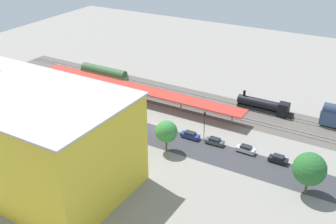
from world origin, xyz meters
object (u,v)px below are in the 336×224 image
Objects in this scene: box_truck_2 at (85,131)px; street_tree_4 at (118,117)px; box_truck_0 at (52,125)px; traffic_light at (204,121)px; freight_coach_far at (104,76)px; street_tree_0 at (73,110)px; street_tree_2 at (310,169)px; parked_car_4 at (190,135)px; parked_car_3 at (215,141)px; street_tree_3 at (19,91)px; parked_car_0 at (307,167)px; street_tree_5 at (166,131)px; construction_building at (28,138)px; platform_canopy_near at (136,88)px; parked_car_1 at (278,159)px; box_truck_1 at (80,129)px; locomotive at (266,106)px; street_tree_1 at (38,94)px; parked_car_2 at (246,149)px.

street_tree_4 is at bearing -145.02° from box_truck_2.
traffic_light is at bearing -156.44° from box_truck_0.
street_tree_0 is (-9.36, 24.58, 1.29)m from freight_coach_far.
box_truck_0 is 1.21× the size of street_tree_0.
box_truck_0 is at bearing 50.79° from street_tree_0.
street_tree_2 is 27.50m from traffic_light.
parked_car_3 is at bearing -177.37° from parked_car_4.
street_tree_0 is 0.91× the size of street_tree_3.
parked_car_4 is at bearing -15.83° from street_tree_2.
traffic_light is at bearing -154.62° from street_tree_4.
parked_car_0 is 0.63× the size of street_tree_4.
street_tree_5 is at bearing 14.96° from parked_car_0.
parked_car_4 is (27.04, 0.06, -0.00)m from parked_car_0.
construction_building is 5.37× the size of street_tree_5.
street_tree_2 reaches higher than parked_car_0.
box_truck_2 is (-14.95, 27.26, -1.57)m from freight_coach_far.
street_tree_5 is (-34.79, 23.31, 1.73)m from freight_coach_far.
platform_canopy_near reaches higher than box_truck_0.
box_truck_1 is at bearing 14.62° from parked_car_1.
street_tree_4 is at bearing 47.63° from locomotive.
street_tree_1 is 1.08× the size of traffic_light.
parked_car_4 is at bearing -0.02° from parked_car_1.
street_tree_0 is at bearing 12.90° from parked_car_2.
street_tree_5 is (-20.76, 19.22, 1.22)m from platform_canopy_near.
freight_coach_far is 65.81m from parked_car_0.
parked_car_3 is 39.49m from box_truck_0.
freight_coach_far is 31.13m from box_truck_2.
box_truck_1 is at bearing 26.48° from traffic_light.
box_truck_1 is at bearing 17.99° from parked_car_2.
street_tree_1 is 6.17m from street_tree_3.
box_truck_2 is (42.95, 11.66, 0.96)m from parked_car_1.
locomotive is at bearing -135.88° from box_truck_1.
street_tree_1 is (17.43, -4.55, 3.70)m from box_truck_1.
street_tree_4 is (29.12, 7.62, 4.19)m from parked_car_2.
parked_car_0 is 0.51× the size of street_tree_2.
locomotive reaches higher than parked_car_2.
traffic_light reaches higher than freight_coach_far.
parked_car_3 is 40.79m from construction_building.
box_truck_2 is at bearing 45.56° from locomotive.
street_tree_4 is (36.54, 7.18, 4.20)m from parked_car_1.
street_tree_3 is at bearing 27.24° from locomotive.
platform_canopy_near is 14.47× the size of parked_car_0.
parked_car_1 is 0.58× the size of street_tree_0.
locomotive is 1.56× the size of box_truck_2.
parked_car_3 is at bearing 158.82° from platform_canopy_near.
box_truck_2 reaches higher than parked_car_1.
box_truck_0 is 1.10× the size of street_tree_3.
street_tree_1 is (47.17, 7.39, 4.59)m from parked_car_3.
street_tree_5 is (15.69, 8.15, 4.25)m from parked_car_2.
parked_car_2 is at bearing -165.34° from street_tree_4.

